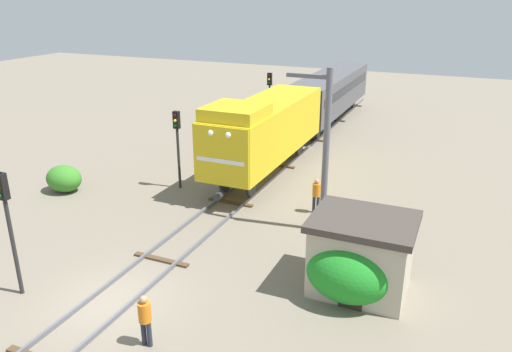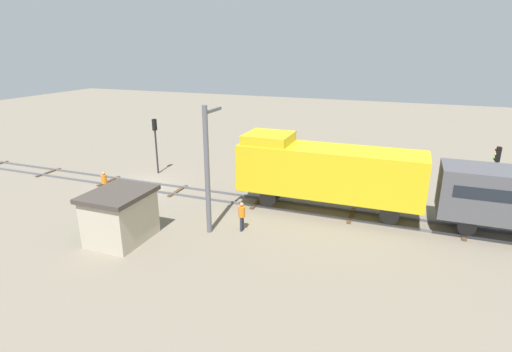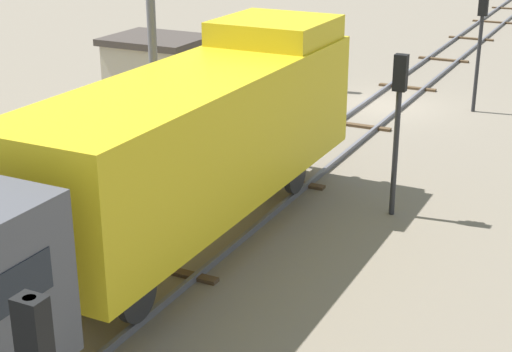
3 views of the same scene
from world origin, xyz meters
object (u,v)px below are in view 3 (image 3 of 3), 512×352
object	(u,v)px
worker_by_signal	(148,135)
worker_near_track	(339,68)
locomotive	(206,130)
relay_hut	(158,73)
catenary_mast	(154,31)
traffic_signal_near	(481,29)
traffic_signal_mid	(399,105)

from	to	relation	value
worker_by_signal	worker_near_track	bearing A→B (deg)	2.53
locomotive	relay_hut	distance (m)	12.07
worker_by_signal	catenary_mast	distance (m)	3.32
locomotive	relay_hut	world-z (taller)	locomotive
worker_near_track	worker_by_signal	bearing A→B (deg)	-74.05
traffic_signal_near	relay_hut	world-z (taller)	traffic_signal_near
worker_near_track	worker_by_signal	world-z (taller)	same
traffic_signal_mid	relay_hut	bearing A→B (deg)	-27.91
traffic_signal_mid	worker_by_signal	world-z (taller)	traffic_signal_mid
traffic_signal_mid	catenary_mast	xyz separation A→B (m)	(8.33, -1.83, 0.89)
locomotive	worker_near_track	distance (m)	15.15
traffic_signal_mid	worker_near_track	world-z (taller)	traffic_signal_mid
worker_near_track	relay_hut	world-z (taller)	relay_hut
locomotive	traffic_signal_mid	bearing A→B (deg)	-133.50
traffic_signal_near	worker_by_signal	distance (m)	13.06
locomotive	worker_near_track	bearing A→B (deg)	-80.82
worker_near_track	worker_by_signal	size ratio (longest dim) A/B	1.00
worker_near_track	catenary_mast	distance (m)	10.16
traffic_signal_near	traffic_signal_mid	distance (m)	10.75
traffic_signal_near	worker_near_track	size ratio (longest dim) A/B	2.62
worker_by_signal	catenary_mast	size ratio (longest dim) A/B	0.24
traffic_signal_mid	worker_by_signal	xyz separation A→B (m)	(7.60, -0.19, -1.90)
traffic_signal_mid	locomotive	bearing A→B (deg)	46.50
worker_near_track	worker_by_signal	xyz separation A→B (m)	(1.80, 11.08, 0.00)
locomotive	traffic_signal_near	distance (m)	14.69
traffic_signal_mid	catenary_mast	distance (m)	8.58
worker_near_track	locomotive	bearing A→B (deg)	-55.64
traffic_signal_mid	worker_near_track	distance (m)	12.81
traffic_signal_mid	worker_near_track	xyz separation A→B (m)	(5.80, -11.27, -1.90)
locomotive	worker_by_signal	world-z (taller)	locomotive
relay_hut	traffic_signal_mid	bearing A→B (deg)	152.09
locomotive	relay_hut	xyz separation A→B (m)	(7.50, -9.36, -1.38)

